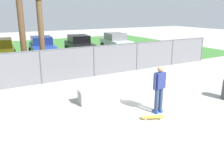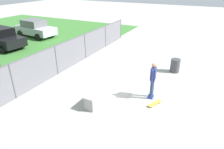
# 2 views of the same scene
# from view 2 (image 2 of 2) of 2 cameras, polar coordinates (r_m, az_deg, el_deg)

# --- Properties ---
(ground_plane) EXTENTS (80.00, 80.00, 0.00)m
(ground_plane) POSITION_cam_2_polar(r_m,az_deg,el_deg) (10.33, 8.63, -5.63)
(ground_plane) COLOR #ADAAA3
(concrete_ledge) EXTENTS (3.17, 0.55, 0.62)m
(concrete_ledge) POSITION_cam_2_polar(r_m,az_deg,el_deg) (10.03, -1.71, -4.23)
(concrete_ledge) COLOR #999993
(concrete_ledge) RESTS_ON ground
(skateboarder) EXTENTS (0.60, 0.30, 1.82)m
(skateboarder) POSITION_cam_2_polar(r_m,az_deg,el_deg) (9.68, 11.40, -1.27)
(skateboarder) COLOR #2647A5
(skateboarder) RESTS_ON ground
(skateboard) EXTENTS (0.81, 0.52, 0.09)m
(skateboard) POSITION_cam_2_polar(r_m,az_deg,el_deg) (9.62, 11.97, -7.93)
(skateboard) COLOR gold
(skateboard) RESTS_ON ground
(chainlink_fence) EXTENTS (18.48, 0.07, 1.81)m
(chainlink_fence) POSITION_cam_2_polar(r_m,az_deg,el_deg) (12.40, -15.44, 4.21)
(chainlink_fence) COLOR #4C4C51
(chainlink_fence) RESTS_ON ground
(car_black) EXTENTS (2.33, 4.36, 1.66)m
(car_black) POSITION_cam_2_polar(r_m,az_deg,el_deg) (19.32, -28.71, 9.00)
(car_black) COLOR black
(car_black) RESTS_ON ground
(car_silver) EXTENTS (2.33, 4.36, 1.66)m
(car_silver) POSITION_cam_2_polar(r_m,az_deg,el_deg) (21.89, -20.77, 12.06)
(car_silver) COLOR #B7BABF
(car_silver) RESTS_ON ground
(trash_bin) EXTENTS (0.56, 0.56, 0.84)m
(trash_bin) POSITION_cam_2_polar(r_m,az_deg,el_deg) (13.10, 17.31, 2.42)
(trash_bin) COLOR #3F3F44
(trash_bin) RESTS_ON ground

